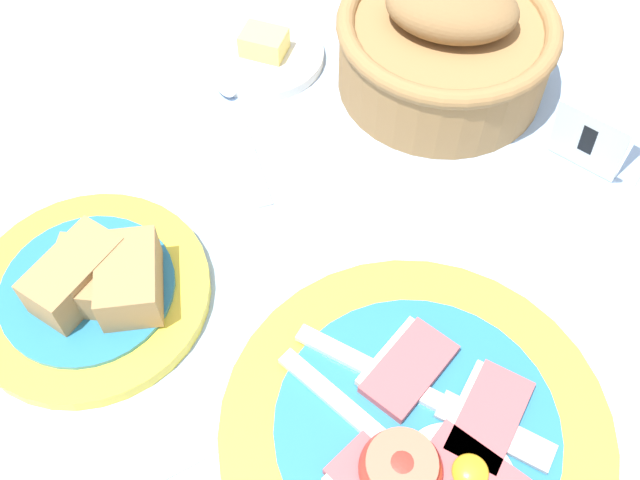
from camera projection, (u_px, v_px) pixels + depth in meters
ground_plane at (326, 406)px, 0.51m from camera, size 3.00×3.00×0.00m
breakfast_plate at (419, 435)px, 0.49m from camera, size 0.26×0.26×0.04m
bread_plate at (93, 287)px, 0.54m from camera, size 0.18×0.18×0.05m
bread_basket at (445, 44)px, 0.65m from camera, size 0.19×0.19×0.11m
butter_dish at (265, 53)px, 0.70m from camera, size 0.11×0.11×0.03m
number_card at (594, 133)px, 0.60m from camera, size 0.07×0.05×0.07m
teaspoon_by_saucer at (229, 92)px, 0.67m from camera, size 0.15×0.14×0.01m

